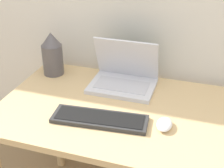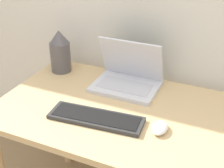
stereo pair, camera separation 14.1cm
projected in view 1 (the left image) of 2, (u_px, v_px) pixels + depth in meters
name	position (u px, v px, depth m)	size (l,w,h in m)	color
desk	(123.00, 126.00, 1.46)	(1.14, 0.70, 0.75)	tan
laptop	(124.00, 76.00, 1.58)	(0.32, 0.24, 0.24)	silver
keyboard	(100.00, 119.00, 1.33)	(0.42, 0.16, 0.02)	#2D2D2D
mouse	(164.00, 124.00, 1.28)	(0.06, 0.10, 0.03)	white
vase	(52.00, 54.00, 1.67)	(0.11, 0.11, 0.24)	#514C4C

